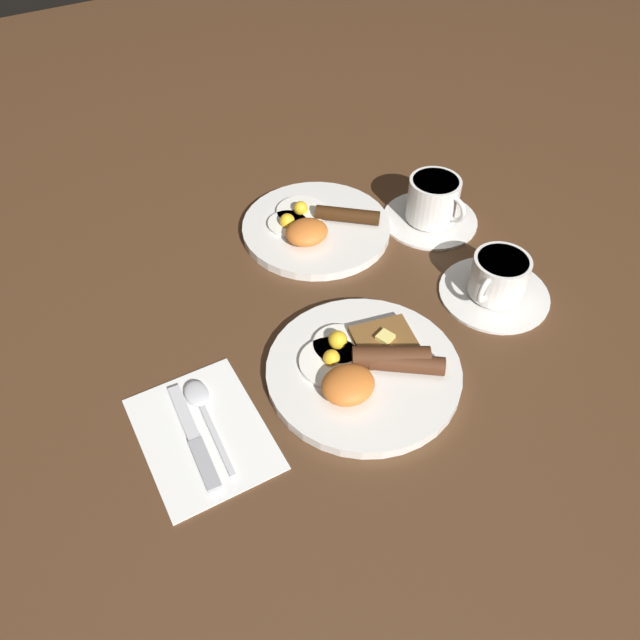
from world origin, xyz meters
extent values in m
plane|color=#4C301C|center=(0.00, 0.00, 0.00)|extent=(3.00, 3.00, 0.00)
cylinder|color=silver|center=(0.00, 0.00, 0.01)|extent=(0.26, 0.26, 0.01)
cylinder|color=white|center=(-0.03, 0.03, 0.02)|extent=(0.08, 0.08, 0.01)
sphere|color=yellow|center=(-0.03, 0.03, 0.03)|extent=(0.02, 0.02, 0.02)
cylinder|color=white|center=(-0.01, 0.05, 0.02)|extent=(0.07, 0.07, 0.01)
sphere|color=yellow|center=(-0.01, 0.05, 0.03)|extent=(0.03, 0.03, 0.03)
ellipsoid|color=orange|center=(-0.04, -0.02, 0.03)|extent=(0.07, 0.06, 0.03)
cylinder|color=#4A2716|center=(0.05, -0.03, 0.03)|extent=(0.09, 0.08, 0.02)
cylinder|color=#462514|center=(0.03, -0.01, 0.03)|extent=(0.10, 0.08, 0.03)
cube|color=brown|center=(0.05, 0.02, 0.02)|extent=(0.09, 0.09, 0.01)
cube|color=#F4E072|center=(0.05, 0.02, 0.03)|extent=(0.03, 0.03, 0.01)
cylinder|color=silver|center=(0.10, 0.29, 0.01)|extent=(0.24, 0.24, 0.01)
cylinder|color=white|center=(0.05, 0.32, 0.02)|extent=(0.06, 0.06, 0.01)
sphere|color=yellow|center=(0.05, 0.31, 0.03)|extent=(0.02, 0.02, 0.02)
cylinder|color=white|center=(0.09, 0.33, 0.02)|extent=(0.08, 0.08, 0.01)
sphere|color=yellow|center=(0.09, 0.33, 0.03)|extent=(0.02, 0.02, 0.02)
ellipsoid|color=orange|center=(0.06, 0.27, 0.03)|extent=(0.07, 0.06, 0.03)
cylinder|color=#351D0B|center=(0.15, 0.28, 0.03)|extent=(0.10, 0.09, 0.02)
cylinder|color=silver|center=(0.25, 0.03, 0.00)|extent=(0.16, 0.16, 0.01)
cylinder|color=silver|center=(0.25, 0.03, 0.04)|extent=(0.08, 0.08, 0.06)
cylinder|color=#9E7047|center=(0.25, 0.03, 0.07)|extent=(0.07, 0.07, 0.00)
torus|color=silver|center=(0.21, 0.02, 0.04)|extent=(0.04, 0.02, 0.04)
cylinder|color=silver|center=(0.28, 0.22, 0.00)|extent=(0.16, 0.16, 0.01)
cylinder|color=silver|center=(0.28, 0.22, 0.04)|extent=(0.08, 0.08, 0.07)
cylinder|color=#9E7047|center=(0.28, 0.22, 0.08)|extent=(0.07, 0.07, 0.00)
torus|color=silver|center=(0.29, 0.18, 0.05)|extent=(0.02, 0.05, 0.05)
cube|color=white|center=(-0.22, 0.02, 0.00)|extent=(0.15, 0.19, 0.01)
cube|color=silver|center=(-0.23, 0.06, 0.01)|extent=(0.02, 0.09, 0.00)
cube|color=#9E9EA3|center=(-0.24, -0.02, 0.01)|extent=(0.02, 0.07, 0.01)
ellipsoid|color=silver|center=(-0.21, 0.08, 0.01)|extent=(0.03, 0.04, 0.01)
cube|color=silver|center=(-0.21, 0.00, 0.01)|extent=(0.01, 0.11, 0.00)
camera|label=1|loc=(-0.31, -0.42, 0.65)|focal=35.00mm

